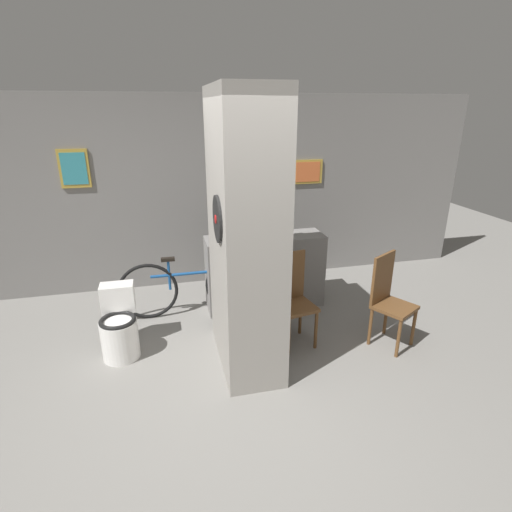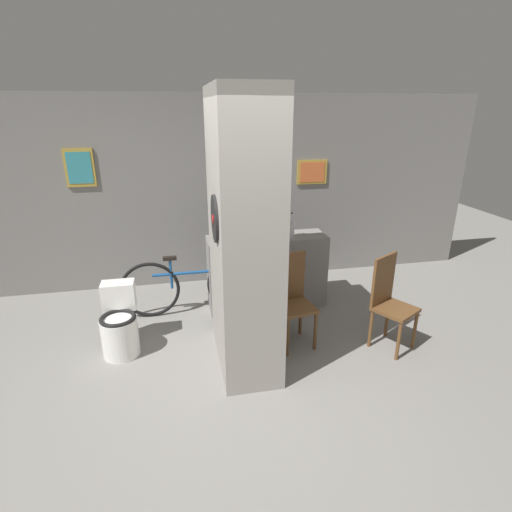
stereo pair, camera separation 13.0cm
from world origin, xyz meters
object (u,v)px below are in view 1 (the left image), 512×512
Objects in this scene: chair_by_doorway at (389,297)px; bicycle at (192,286)px; toilet at (119,328)px; bottle_tall at (289,227)px; chair_near_pillar at (292,296)px.

chair_by_doorway reaches higher than bicycle.
bottle_tall reaches higher than toilet.
bicycle is at bearing 178.06° from bottle_tall.
chair_near_pillar is 0.57× the size of bicycle.
chair_by_doorway is at bearing -26.12° from chair_near_pillar.
chair_by_doorway is 3.17× the size of bottle_tall.
bicycle is (-1.97, 1.14, -0.17)m from chair_by_doorway.
toilet is 1.07m from bicycle.
chair_by_doorway is (0.98, -0.27, 0.00)m from chair_near_pillar.
toilet is 1.82m from chair_near_pillar.
toilet is 0.71× the size of chair_near_pillar.
chair_near_pillar is 3.17× the size of bottle_tall.
bottle_tall is (1.21, -0.04, 0.68)m from bicycle.
bicycle is 5.53× the size of bottle_tall.
chair_by_doorway is at bearing -9.02° from toilet.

